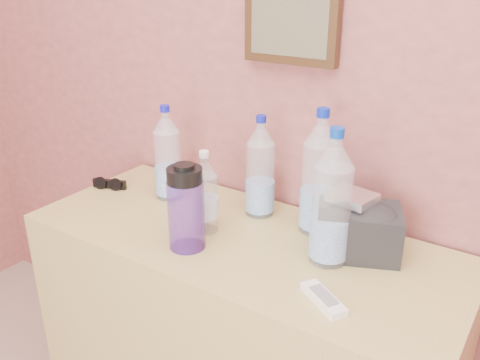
{
  "coord_description": "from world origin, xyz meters",
  "views": [
    {
      "loc": [
        0.4,
        0.62,
        1.54
      ],
      "look_at": [
        -0.32,
        1.71,
        0.99
      ],
      "focal_mm": 38.0,
      "sensor_mm": 36.0,
      "label": 1
    }
  ],
  "objects_px": {
    "ac_remote": "(323,299)",
    "pet_large_c": "(319,179)",
    "toiletry_bag": "(358,228)",
    "dresser": "(240,346)",
    "sunglasses": "(110,184)",
    "pet_large_d": "(332,205)",
    "pet_large_b": "(260,172)",
    "pet_small": "(205,197)",
    "pet_large_a": "(168,158)",
    "nalgene_bottle": "(186,207)",
    "foil_packet": "(352,197)"
  },
  "relations": [
    {
      "from": "pet_large_a",
      "to": "pet_large_b",
      "type": "relative_size",
      "value": 0.99
    },
    {
      "from": "pet_large_a",
      "to": "sunglasses",
      "type": "xyz_separation_m",
      "value": [
        -0.23,
        -0.07,
        -0.13
      ]
    },
    {
      "from": "pet_large_c",
      "to": "pet_small",
      "type": "bearing_deg",
      "value": -145.51
    },
    {
      "from": "pet_large_a",
      "to": "pet_large_d",
      "type": "height_order",
      "value": "pet_large_d"
    },
    {
      "from": "nalgene_bottle",
      "to": "sunglasses",
      "type": "height_order",
      "value": "nalgene_bottle"
    },
    {
      "from": "pet_large_c",
      "to": "toiletry_bag",
      "type": "distance_m",
      "value": 0.19
    },
    {
      "from": "ac_remote",
      "to": "toiletry_bag",
      "type": "xyz_separation_m",
      "value": [
        -0.02,
        0.26,
        0.07
      ]
    },
    {
      "from": "pet_large_b",
      "to": "ac_remote",
      "type": "xyz_separation_m",
      "value": [
        0.37,
        -0.32,
        -0.13
      ]
    },
    {
      "from": "foil_packet",
      "to": "pet_large_c",
      "type": "bearing_deg",
      "value": 155.25
    },
    {
      "from": "pet_large_d",
      "to": "sunglasses",
      "type": "relative_size",
      "value": 3.01
    },
    {
      "from": "sunglasses",
      "to": "ac_remote",
      "type": "height_order",
      "value": "sunglasses"
    },
    {
      "from": "nalgene_bottle",
      "to": "sunglasses",
      "type": "relative_size",
      "value": 2.02
    },
    {
      "from": "dresser",
      "to": "toiletry_bag",
      "type": "bearing_deg",
      "value": 18.58
    },
    {
      "from": "dresser",
      "to": "sunglasses",
      "type": "distance_m",
      "value": 0.72
    },
    {
      "from": "dresser",
      "to": "ac_remote",
      "type": "xyz_separation_m",
      "value": [
        0.34,
        -0.15,
        0.42
      ]
    },
    {
      "from": "pet_large_d",
      "to": "toiletry_bag",
      "type": "bearing_deg",
      "value": 59.06
    },
    {
      "from": "pet_large_c",
      "to": "pet_large_d",
      "type": "height_order",
      "value": "pet_large_c"
    },
    {
      "from": "pet_large_b",
      "to": "pet_large_a",
      "type": "bearing_deg",
      "value": -169.1
    },
    {
      "from": "pet_large_b",
      "to": "pet_small",
      "type": "xyz_separation_m",
      "value": [
        -0.07,
        -0.19,
        -0.03
      ]
    },
    {
      "from": "dresser",
      "to": "ac_remote",
      "type": "distance_m",
      "value": 0.56
    },
    {
      "from": "nalgene_bottle",
      "to": "foil_packet",
      "type": "xyz_separation_m",
      "value": [
        0.38,
        0.23,
        0.04
      ]
    },
    {
      "from": "pet_large_a",
      "to": "pet_large_b",
      "type": "bearing_deg",
      "value": 10.9
    },
    {
      "from": "pet_large_a",
      "to": "toiletry_bag",
      "type": "height_order",
      "value": "pet_large_a"
    },
    {
      "from": "pet_large_d",
      "to": "toiletry_bag",
      "type": "distance_m",
      "value": 0.13
    },
    {
      "from": "toiletry_bag",
      "to": "foil_packet",
      "type": "distance_m",
      "value": 0.09
    },
    {
      "from": "dresser",
      "to": "pet_large_d",
      "type": "relative_size",
      "value": 3.49
    },
    {
      "from": "toiletry_bag",
      "to": "pet_large_c",
      "type": "bearing_deg",
      "value": 135.81
    },
    {
      "from": "dresser",
      "to": "ac_remote",
      "type": "relative_size",
      "value": 9.35
    },
    {
      "from": "pet_large_a",
      "to": "pet_large_d",
      "type": "bearing_deg",
      "value": -6.81
    },
    {
      "from": "nalgene_bottle",
      "to": "sunglasses",
      "type": "bearing_deg",
      "value": 161.57
    },
    {
      "from": "pet_large_d",
      "to": "nalgene_bottle",
      "type": "distance_m",
      "value": 0.39
    },
    {
      "from": "toiletry_bag",
      "to": "ac_remote",
      "type": "bearing_deg",
      "value": -108.77
    },
    {
      "from": "pet_large_b",
      "to": "foil_packet",
      "type": "xyz_separation_m",
      "value": [
        0.32,
        -0.06,
        0.02
      ]
    },
    {
      "from": "pet_large_d",
      "to": "toiletry_bag",
      "type": "height_order",
      "value": "pet_large_d"
    },
    {
      "from": "dresser",
      "to": "pet_small",
      "type": "relative_size",
      "value": 5.15
    },
    {
      "from": "pet_large_a",
      "to": "foil_packet",
      "type": "height_order",
      "value": "pet_large_a"
    },
    {
      "from": "pet_large_c",
      "to": "foil_packet",
      "type": "height_order",
      "value": "pet_large_c"
    },
    {
      "from": "pet_large_b",
      "to": "sunglasses",
      "type": "relative_size",
      "value": 2.63
    },
    {
      "from": "pet_large_b",
      "to": "pet_small",
      "type": "bearing_deg",
      "value": -111.62
    },
    {
      "from": "dresser",
      "to": "pet_large_a",
      "type": "height_order",
      "value": "pet_large_a"
    },
    {
      "from": "sunglasses",
      "to": "toiletry_bag",
      "type": "xyz_separation_m",
      "value": [
        0.9,
        0.07,
        0.06
      ]
    },
    {
      "from": "pet_large_d",
      "to": "sunglasses",
      "type": "xyz_separation_m",
      "value": [
        -0.85,
        0.01,
        -0.15
      ]
    },
    {
      "from": "ac_remote",
      "to": "pet_large_c",
      "type": "bearing_deg",
      "value": 150.53
    },
    {
      "from": "pet_large_b",
      "to": "pet_large_d",
      "type": "distance_m",
      "value": 0.33
    },
    {
      "from": "dresser",
      "to": "sunglasses",
      "type": "bearing_deg",
      "value": 176.62
    },
    {
      "from": "pet_large_a",
      "to": "pet_small",
      "type": "bearing_deg",
      "value": -26.15
    },
    {
      "from": "dresser",
      "to": "nalgene_bottle",
      "type": "distance_m",
      "value": 0.55
    },
    {
      "from": "pet_large_c",
      "to": "sunglasses",
      "type": "bearing_deg",
      "value": -170.25
    },
    {
      "from": "pet_large_b",
      "to": "pet_small",
      "type": "relative_size",
      "value": 1.29
    },
    {
      "from": "pet_small",
      "to": "foil_packet",
      "type": "height_order",
      "value": "pet_small"
    }
  ]
}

